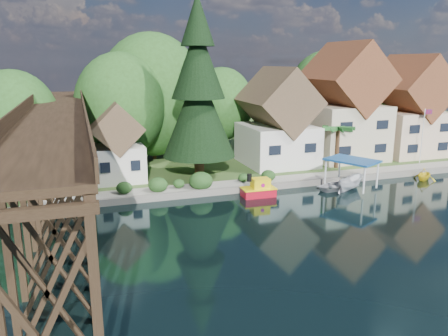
{
  "coord_description": "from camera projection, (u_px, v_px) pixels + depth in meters",
  "views": [
    {
      "loc": [
        -14.38,
        -28.9,
        12.01
      ],
      "look_at": [
        -2.73,
        6.0,
        3.03
      ],
      "focal_mm": 35.0,
      "sensor_mm": 36.0,
      "label": 1
    }
  ],
  "objects": [
    {
      "name": "seawall",
      "position": [
        283.0,
        185.0,
        42.44
      ],
      "size": [
        60.0,
        0.4,
        0.62
      ],
      "primitive_type": "cube",
      "color": "slate",
      "rests_on": "ground"
    },
    {
      "name": "house_center",
      "position": [
        344.0,
        110.0,
        52.51
      ],
      "size": [
        8.65,
        9.18,
        13.89
      ],
      "color": "beige",
      "rests_on": "bank"
    },
    {
      "name": "ground",
      "position": [
        282.0,
        221.0,
        33.91
      ],
      "size": [
        140.0,
        140.0,
        0.0
      ],
      "primitive_type": "plane",
      "color": "black",
      "rests_on": "ground"
    },
    {
      "name": "flagpole",
      "position": [
        424.0,
        130.0,
        50.07
      ],
      "size": [
        0.99,
        0.15,
        6.33
      ],
      "color": "white",
      "rests_on": "bank"
    },
    {
      "name": "tugboat",
      "position": [
        259.0,
        189.0,
        39.89
      ],
      "size": [
        3.13,
        1.78,
        2.23
      ],
      "color": "red",
      "rests_on": "ground"
    },
    {
      "name": "conifer",
      "position": [
        198.0,
        92.0,
        42.86
      ],
      "size": [
        7.29,
        7.29,
        17.94
      ],
      "color": "#382314",
      "rests_on": "bank"
    },
    {
      "name": "boat_white_a",
      "position": [
        337.0,
        185.0,
        42.27
      ],
      "size": [
        4.69,
        3.93,
        0.83
      ],
      "primitive_type": "imported",
      "rotation": [
        0.0,
        0.0,
        1.87
      ],
      "color": "white",
      "rests_on": "ground"
    },
    {
      "name": "bank",
      "position": [
        182.0,
        143.0,
        65.18
      ],
      "size": [
        140.0,
        52.0,
        0.5
      ],
      "primitive_type": "cube",
      "color": "#304F1F",
      "rests_on": "ground"
    },
    {
      "name": "shrubs",
      "position": [
        194.0,
        180.0,
        40.73
      ],
      "size": [
        15.76,
        2.47,
        1.7
      ],
      "color": "#183A15",
      "rests_on": "bank"
    },
    {
      "name": "trestle_bridge",
      "position": [
        59.0,
        154.0,
        32.48
      ],
      "size": [
        4.12,
        44.18,
        9.3
      ],
      "color": "black",
      "rests_on": "ground"
    },
    {
      "name": "promenade",
      "position": [
        295.0,
        178.0,
        44.2
      ],
      "size": [
        50.0,
        2.6,
        0.06
      ],
      "primitive_type": "cube",
      "color": "gray",
      "rests_on": "bank"
    },
    {
      "name": "bg_trees",
      "position": [
        213.0,
        102.0,
        52.07
      ],
      "size": [
        49.9,
        13.3,
        10.57
      ],
      "color": "#382314",
      "rests_on": "bank"
    },
    {
      "name": "boat_canopy",
      "position": [
        351.0,
        177.0,
        41.89
      ],
      "size": [
        4.91,
        5.56,
        2.97
      ],
      "color": "white",
      "rests_on": "ground"
    },
    {
      "name": "shed",
      "position": [
        117.0,
        147.0,
        42.98
      ],
      "size": [
        5.09,
        5.4,
        7.85
      ],
      "color": "silver",
      "rests_on": "bank"
    },
    {
      "name": "palm_tree",
      "position": [
        338.0,
        130.0,
        47.73
      ],
      "size": [
        4.15,
        4.15,
        4.92
      ],
      "color": "#382314",
      "rests_on": "bank"
    },
    {
      "name": "house_right",
      "position": [
        407.0,
        113.0,
        54.97
      ],
      "size": [
        8.15,
        8.64,
        12.45
      ],
      "color": "beige",
      "rests_on": "bank"
    },
    {
      "name": "boat_yellow",
      "position": [
        424.0,
        173.0,
        45.36
      ],
      "size": [
        3.48,
        3.33,
        1.42
      ],
      "primitive_type": "imported",
      "rotation": [
        0.0,
        0.0,
        2.07
      ],
      "color": "yellow",
      "rests_on": "ground"
    },
    {
      "name": "house_left",
      "position": [
        277.0,
        124.0,
        49.59
      ],
      "size": [
        7.64,
        8.64,
        11.02
      ],
      "color": "silver",
      "rests_on": "bank"
    }
  ]
}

